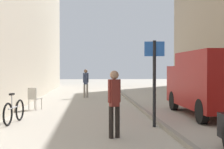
% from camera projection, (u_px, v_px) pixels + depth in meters
% --- Properties ---
extents(ground_plane, '(80.00, 80.00, 0.00)m').
position_uv_depth(ground_plane, '(104.00, 111.00, 13.72)').
color(ground_plane, '#A8A093').
extents(kerb_strip, '(0.16, 40.00, 0.12)m').
position_uv_depth(kerb_strip, '(142.00, 109.00, 13.83)').
color(kerb_strip, gray).
rests_on(kerb_strip, ground_plane).
extents(pedestrian_main_foreground, '(0.33, 0.25, 1.71)m').
position_uv_depth(pedestrian_main_foreground, '(114.00, 99.00, 8.30)').
color(pedestrian_main_foreground, black).
rests_on(pedestrian_main_foreground, ground_plane).
extents(pedestrian_mid_block, '(0.34, 0.22, 1.71)m').
position_uv_depth(pedestrian_mid_block, '(86.00, 81.00, 19.81)').
color(pedestrian_mid_block, gray).
rests_on(pedestrian_mid_block, ground_plane).
extents(delivery_van, '(2.00, 5.05, 2.37)m').
position_uv_depth(delivery_van, '(210.00, 82.00, 12.12)').
color(delivery_van, maroon).
rests_on(delivery_van, ground_plane).
extents(street_sign_post, '(0.60, 0.11, 2.60)m').
position_uv_depth(street_sign_post, '(154.00, 76.00, 9.86)').
color(street_sign_post, black).
rests_on(street_sign_post, ground_plane).
extents(bicycle_leaning, '(0.31, 1.76, 0.98)m').
position_uv_depth(bicycle_leaning, '(14.00, 111.00, 10.55)').
color(bicycle_leaning, black).
rests_on(bicycle_leaning, ground_plane).
extents(cafe_chair_near_window, '(0.60, 0.60, 0.94)m').
position_uv_depth(cafe_chair_near_window, '(34.00, 97.00, 13.95)').
color(cafe_chair_near_window, '#B7B2A8').
rests_on(cafe_chair_near_window, ground_plane).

